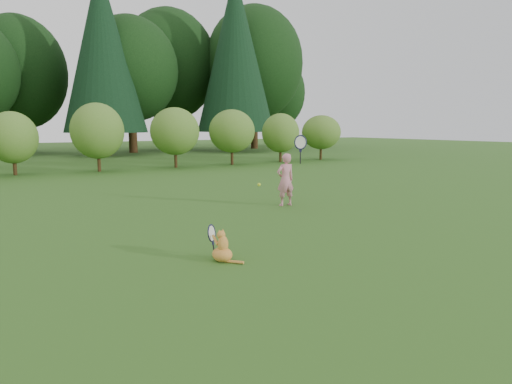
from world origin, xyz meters
TOP-DOWN VIEW (x-y plane):
  - ground at (0.00, 0.00)m, footprint 100.00×100.00m
  - shrub_row at (0.00, 13.00)m, footprint 28.00×3.00m
  - woodland_backdrop at (0.00, 23.00)m, footprint 48.00×10.00m
  - child at (2.06, 2.48)m, footprint 0.70×0.44m
  - cat at (-1.19, -0.56)m, footprint 0.39×0.64m
  - tennis_ball at (0.28, 0.83)m, footprint 0.06×0.06m

SIDE VIEW (x-z plane):
  - ground at x=0.00m, z-range 0.00..0.00m
  - cat at x=-1.19m, z-range -0.08..0.55m
  - child at x=2.06m, z-range -0.28..1.60m
  - tennis_ball at x=0.28m, z-range 0.80..0.86m
  - shrub_row at x=0.00m, z-range 0.00..2.80m
  - woodland_backdrop at x=0.00m, z-range 0.00..15.00m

